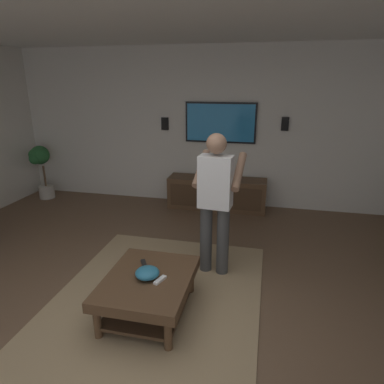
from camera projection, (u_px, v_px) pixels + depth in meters
The scene contains 14 objects.
ground_plane at pixel (141, 328), 3.09m from camera, with size 8.50×8.50×0.00m, color brown.
wall_back_tv at pixel (210, 128), 5.95m from camera, with size 0.10×7.28×2.74m, color silver.
area_rug at pixel (156, 300), 3.49m from camera, with size 2.71×2.11×0.01m, color #9E8460.
coffee_table at pixel (148, 286), 3.21m from camera, with size 1.00×0.80×0.40m.
media_console at pixel (217, 193), 5.94m from camera, with size 0.45×1.70×0.55m.
tv at pixel (220, 123), 5.79m from camera, with size 0.05×1.22×0.69m.
person_standing at pixel (216, 197), 3.75m from camera, with size 0.57×0.57×1.64m.
potted_plant_tall at pixel (40, 165), 6.38m from camera, with size 0.40×0.39×1.01m.
bowl at pixel (147, 273), 3.15m from camera, with size 0.23×0.23×0.10m, color teal.
remote_white at pixel (160, 280), 3.11m from camera, with size 0.15×0.04×0.02m, color white.
remote_black at pixel (144, 264), 3.38m from camera, with size 0.15×0.04×0.02m, color black.
vase_round at pixel (206, 171), 5.89m from camera, with size 0.22×0.22×0.22m, color gold.
wall_speaker_left at pixel (285, 124), 5.58m from camera, with size 0.06×0.12×0.22m, color black.
wall_speaker_right at pixel (165, 124), 6.03m from camera, with size 0.06×0.12×0.22m, color black.
Camera 1 is at (-2.38, -1.01, 2.15)m, focal length 31.59 mm.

